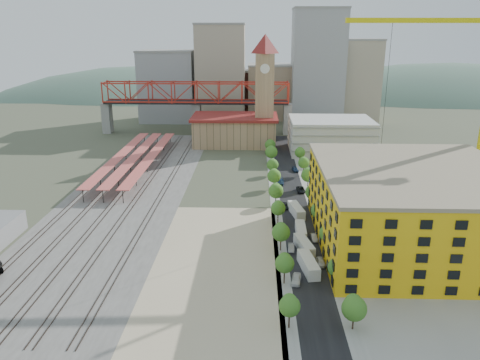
{
  "coord_description": "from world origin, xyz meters",
  "views": [
    {
      "loc": [
        4.38,
        -124.74,
        49.38
      ],
      "look_at": [
        0.2,
        -2.19,
        10.0
      ],
      "focal_mm": 35.0,
      "sensor_mm": 36.0,
      "label": 1
    }
  ],
  "objects_px": {
    "site_trailer_d": "(296,210)",
    "site_trailer_c": "(301,231)",
    "car_0": "(296,279)",
    "clock_tower": "(265,81)",
    "construction_building": "(414,207)",
    "site_trailer_a": "(308,265)",
    "site_trailer_b": "(304,245)",
    "tower_crane": "(479,76)"
  },
  "relations": [
    {
      "from": "clock_tower",
      "to": "site_trailer_a",
      "type": "height_order",
      "value": "clock_tower"
    },
    {
      "from": "tower_crane",
      "to": "site_trailer_a",
      "type": "relative_size",
      "value": 6.04
    },
    {
      "from": "clock_tower",
      "to": "tower_crane",
      "type": "height_order",
      "value": "tower_crane"
    },
    {
      "from": "construction_building",
      "to": "site_trailer_c",
      "type": "xyz_separation_m",
      "value": [
        -26.0,
        3.82,
        -8.18
      ]
    },
    {
      "from": "construction_building",
      "to": "tower_crane",
      "type": "xyz_separation_m",
      "value": [
        23.87,
        28.95,
        28.03
      ]
    },
    {
      "from": "clock_tower",
      "to": "site_trailer_b",
      "type": "distance_m",
      "value": 108.56
    },
    {
      "from": "clock_tower",
      "to": "site_trailer_d",
      "type": "distance_m",
      "value": 87.16
    },
    {
      "from": "construction_building",
      "to": "site_trailer_c",
      "type": "height_order",
      "value": "construction_building"
    },
    {
      "from": "tower_crane",
      "to": "site_trailer_c",
      "type": "bearing_deg",
      "value": -153.25
    },
    {
      "from": "clock_tower",
      "to": "site_trailer_c",
      "type": "xyz_separation_m",
      "value": [
        8.0,
        -96.18,
        -27.46
      ]
    },
    {
      "from": "site_trailer_b",
      "to": "car_0",
      "type": "xyz_separation_m",
      "value": [
        -3.0,
        -14.92,
        -0.48
      ]
    },
    {
      "from": "site_trailer_b",
      "to": "site_trailer_c",
      "type": "height_order",
      "value": "site_trailer_b"
    },
    {
      "from": "site_trailer_b",
      "to": "site_trailer_c",
      "type": "distance_m",
      "value": 8.56
    },
    {
      "from": "tower_crane",
      "to": "car_0",
      "type": "distance_m",
      "value": 80.63
    },
    {
      "from": "site_trailer_a",
      "to": "site_trailer_d",
      "type": "bearing_deg",
      "value": 81.04
    },
    {
      "from": "car_0",
      "to": "construction_building",
      "type": "bearing_deg",
      "value": 43.67
    },
    {
      "from": "construction_building",
      "to": "site_trailer_c",
      "type": "bearing_deg",
      "value": 171.65
    },
    {
      "from": "construction_building",
      "to": "site_trailer_a",
      "type": "relative_size",
      "value": 5.03
    },
    {
      "from": "site_trailer_a",
      "to": "site_trailer_b",
      "type": "bearing_deg",
      "value": 81.04
    },
    {
      "from": "construction_building",
      "to": "car_0",
      "type": "height_order",
      "value": "construction_building"
    },
    {
      "from": "site_trailer_b",
      "to": "site_trailer_c",
      "type": "xyz_separation_m",
      "value": [
        0.0,
        8.56,
        -0.04
      ]
    },
    {
      "from": "clock_tower",
      "to": "site_trailer_c",
      "type": "bearing_deg",
      "value": -85.25
    },
    {
      "from": "construction_building",
      "to": "site_trailer_a",
      "type": "bearing_deg",
      "value": -151.11
    },
    {
      "from": "site_trailer_d",
      "to": "site_trailer_a",
      "type": "bearing_deg",
      "value": -101.18
    },
    {
      "from": "tower_crane",
      "to": "site_trailer_a",
      "type": "height_order",
      "value": "tower_crane"
    },
    {
      "from": "clock_tower",
      "to": "site_trailer_d",
      "type": "bearing_deg",
      "value": -84.45
    },
    {
      "from": "car_0",
      "to": "clock_tower",
      "type": "bearing_deg",
      "value": 101.92
    },
    {
      "from": "site_trailer_b",
      "to": "construction_building",
      "type": "bearing_deg",
      "value": -2.36
    },
    {
      "from": "site_trailer_a",
      "to": "site_trailer_b",
      "type": "relative_size",
      "value": 1.08
    },
    {
      "from": "site_trailer_a",
      "to": "site_trailer_b",
      "type": "distance_m",
      "value": 9.61
    },
    {
      "from": "construction_building",
      "to": "site_trailer_d",
      "type": "bearing_deg",
      "value": 145.85
    },
    {
      "from": "site_trailer_d",
      "to": "site_trailer_c",
      "type": "bearing_deg",
      "value": -101.18
    },
    {
      "from": "tower_crane",
      "to": "site_trailer_b",
      "type": "bearing_deg",
      "value": -145.96
    },
    {
      "from": "construction_building",
      "to": "car_0",
      "type": "distance_m",
      "value": 36.08
    },
    {
      "from": "site_trailer_a",
      "to": "site_trailer_d",
      "type": "xyz_separation_m",
      "value": [
        0.0,
        31.98,
        -0.06
      ]
    },
    {
      "from": "site_trailer_a",
      "to": "tower_crane",
      "type": "bearing_deg",
      "value": 32.01
    },
    {
      "from": "site_trailer_d",
      "to": "car_0",
      "type": "distance_m",
      "value": 37.42
    },
    {
      "from": "site_trailer_b",
      "to": "clock_tower",
      "type": "bearing_deg",
      "value": 81.67
    },
    {
      "from": "construction_building",
      "to": "site_trailer_d",
      "type": "height_order",
      "value": "construction_building"
    },
    {
      "from": "tower_crane",
      "to": "site_trailer_d",
      "type": "xyz_separation_m",
      "value": [
        -49.87,
        -11.32,
        -36.12
      ]
    },
    {
      "from": "site_trailer_a",
      "to": "site_trailer_c",
      "type": "xyz_separation_m",
      "value": [
        0.0,
        18.16,
        -0.14
      ]
    },
    {
      "from": "site_trailer_c",
      "to": "car_0",
      "type": "relative_size",
      "value": 1.94
    }
  ]
}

